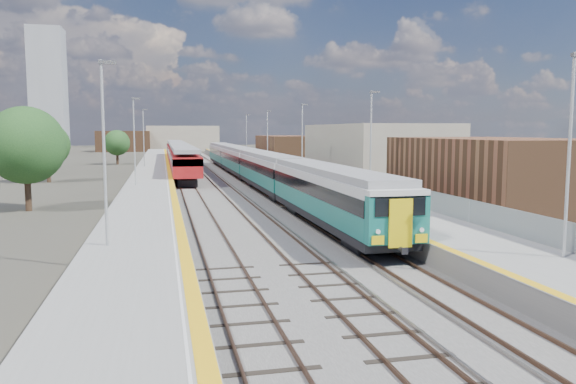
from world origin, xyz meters
name	(u,v)px	position (x,y,z in m)	size (l,w,h in m)	color
ground	(231,179)	(0.00, 50.00, 0.00)	(320.00, 320.00, 0.00)	#47443A
ballast_bed	(210,178)	(-2.25, 52.50, 0.03)	(10.50, 155.00, 0.06)	#565451
tracks	(214,176)	(-1.65, 54.18, 0.11)	(8.96, 160.00, 0.17)	#4C3323
platform_right	(271,172)	(5.28, 52.49, 0.54)	(4.70, 155.00, 8.52)	slate
platform_left	(153,174)	(-9.05, 52.49, 0.52)	(4.30, 155.00, 8.52)	slate
buildings	(121,111)	(-18.12, 138.60, 10.70)	(72.00, 185.50, 40.00)	brown
green_train	(252,164)	(1.50, 43.69, 2.14)	(2.76, 76.76, 3.03)	black
red_train	(179,154)	(-5.50, 68.64, 2.20)	(2.95, 59.73, 3.72)	black
tree_a	(26,145)	(-17.28, 26.97, 4.67)	(5.48, 5.48, 7.42)	#382619
tree_b	(47,145)	(-20.19, 50.35, 4.13)	(4.84, 4.84, 6.56)	#382619
tree_c	(117,143)	(-15.26, 82.76, 3.65)	(4.28, 4.28, 5.80)	#382619
tree_d	(355,147)	(19.31, 61.46, 3.33)	(3.91, 3.91, 5.30)	#382619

